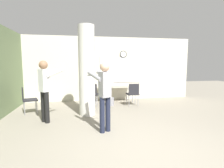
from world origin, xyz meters
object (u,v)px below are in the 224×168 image
Objects in this scene: chair_table_left at (92,93)px; person_playing_front at (104,91)px; bottle_on_table at (112,83)px; chair_by_left_wall at (28,98)px; person_watching_back at (45,86)px; chair_table_right at (133,93)px; folding_table at (113,86)px.

person_playing_front is (0.11, -2.60, 0.47)m from chair_table_left.
chair_by_left_wall is (-3.02, -1.19, -0.32)m from bottle_on_table.
bottle_on_table is at bearing 21.44° from chair_by_left_wall.
person_playing_front is at bearing -33.15° from person_watching_back.
person_watching_back reaches higher than chair_table_right.
person_watching_back is at bearing -130.65° from chair_table_left.
chair_by_left_wall is at bearing -157.65° from folding_table.
person_watching_back is at bearing -136.15° from folding_table.
chair_by_left_wall and chair_table_right have the same top height.
person_playing_front is at bearing -103.92° from bottle_on_table.
person_watching_back reaches higher than chair_table_left.
chair_table_left is at bearing 92.43° from person_playing_front.
folding_table is 0.98× the size of person_watching_back.
chair_by_left_wall is at bearing -163.15° from chair_table_left.
person_playing_front reaches higher than folding_table.
bottle_on_table is at bearing 43.46° from person_watching_back.
person_watching_back is (-1.50, 0.98, 0.03)m from person_playing_front.
person_playing_front reaches higher than bottle_on_table.
person_watching_back is (-2.33, -2.23, 0.33)m from folding_table.
person_watching_back is (-2.96, -1.42, 0.50)m from chair_table_right.
chair_by_left_wall is 3.01m from person_playing_front.
folding_table is 1.01× the size of person_playing_front.
person_playing_front is at bearing -87.57° from chair_table_left.
chair_table_right is at bearing 58.80° from person_playing_front.
chair_table_left is 1.00× the size of chair_by_left_wall.
person_playing_front is (-0.83, -3.21, 0.31)m from folding_table.
folding_table is 1.04m from chair_table_right.
chair_table_right is at bearing -52.18° from folding_table.
chair_table_left is at bearing 49.35° from person_watching_back.
chair_table_left is 0.51× the size of person_watching_back.
bottle_on_table is at bearing -122.50° from folding_table.
chair_by_left_wall is (-2.13, -0.65, 0.00)m from chair_table_left.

